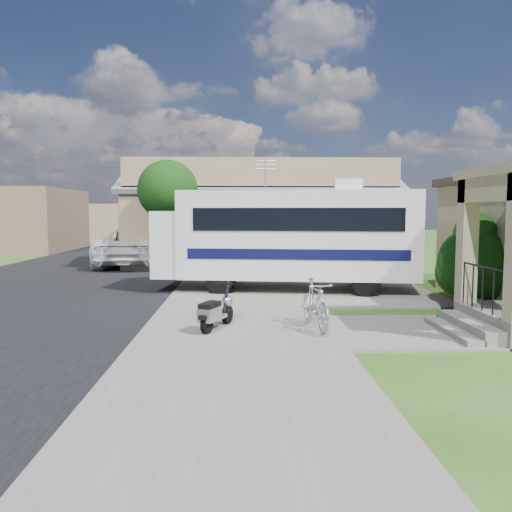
{
  "coord_description": "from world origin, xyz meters",
  "views": [
    {
      "loc": [
        -0.95,
        -11.09,
        2.49
      ],
      "look_at": [
        -0.5,
        2.5,
        1.3
      ],
      "focal_mm": 35.0,
      "sensor_mm": 36.0,
      "label": 1
    }
  ],
  "objects_px": {
    "shrub": "(475,259)",
    "van": "(156,238)",
    "scooter": "(215,312)",
    "bicycle": "(315,307)",
    "motorhome": "(288,235)",
    "pickup_truck": "(135,247)",
    "garden_hose": "(446,320)"
  },
  "relations": [
    {
      "from": "bicycle",
      "to": "garden_hose",
      "type": "height_order",
      "value": "bicycle"
    },
    {
      "from": "motorhome",
      "to": "scooter",
      "type": "height_order",
      "value": "motorhome"
    },
    {
      "from": "shrub",
      "to": "van",
      "type": "xyz_separation_m",
      "value": [
        -11.42,
        18.66,
        -0.39
      ]
    },
    {
      "from": "garden_hose",
      "to": "bicycle",
      "type": "bearing_deg",
      "value": -169.21
    },
    {
      "from": "motorhome",
      "to": "pickup_truck",
      "type": "bearing_deg",
      "value": 137.38
    },
    {
      "from": "shrub",
      "to": "scooter",
      "type": "bearing_deg",
      "value": -159.45
    },
    {
      "from": "shrub",
      "to": "van",
      "type": "height_order",
      "value": "shrub"
    },
    {
      "from": "shrub",
      "to": "garden_hose",
      "type": "relative_size",
      "value": 5.62
    },
    {
      "from": "van",
      "to": "garden_hose",
      "type": "bearing_deg",
      "value": -59.67
    },
    {
      "from": "scooter",
      "to": "pickup_truck",
      "type": "xyz_separation_m",
      "value": [
        -4.42,
        13.35,
        0.45
      ]
    },
    {
      "from": "motorhome",
      "to": "garden_hose",
      "type": "distance_m",
      "value": 6.05
    },
    {
      "from": "motorhome",
      "to": "shrub",
      "type": "xyz_separation_m",
      "value": [
        4.62,
        -3.02,
        -0.5
      ]
    },
    {
      "from": "motorhome",
      "to": "shrub",
      "type": "height_order",
      "value": "motorhome"
    },
    {
      "from": "scooter",
      "to": "garden_hose",
      "type": "height_order",
      "value": "scooter"
    },
    {
      "from": "bicycle",
      "to": "van",
      "type": "height_order",
      "value": "van"
    },
    {
      "from": "motorhome",
      "to": "pickup_truck",
      "type": "xyz_separation_m",
      "value": [
        -6.47,
        7.83,
        -0.9
      ]
    },
    {
      "from": "shrub",
      "to": "scooter",
      "type": "distance_m",
      "value": 7.16
    },
    {
      "from": "scooter",
      "to": "pickup_truck",
      "type": "height_order",
      "value": "pickup_truck"
    },
    {
      "from": "shrub",
      "to": "garden_hose",
      "type": "height_order",
      "value": "shrub"
    },
    {
      "from": "scooter",
      "to": "bicycle",
      "type": "xyz_separation_m",
      "value": [
        2.09,
        0.0,
        0.09
      ]
    },
    {
      "from": "bicycle",
      "to": "shrub",
      "type": "bearing_deg",
      "value": 19.94
    },
    {
      "from": "shrub",
      "to": "garden_hose",
      "type": "distance_m",
      "value": 2.72
    },
    {
      "from": "pickup_truck",
      "to": "garden_hose",
      "type": "xyz_separation_m",
      "value": [
        9.55,
        -12.77,
        -0.78
      ]
    },
    {
      "from": "motorhome",
      "to": "pickup_truck",
      "type": "relative_size",
      "value": 1.32
    },
    {
      "from": "bicycle",
      "to": "van",
      "type": "distance_m",
      "value": 22.24
    },
    {
      "from": "shrub",
      "to": "van",
      "type": "relative_size",
      "value": 0.41
    },
    {
      "from": "scooter",
      "to": "van",
      "type": "relative_size",
      "value": 0.22
    },
    {
      "from": "scooter",
      "to": "bicycle",
      "type": "distance_m",
      "value": 2.09
    },
    {
      "from": "pickup_truck",
      "to": "van",
      "type": "relative_size",
      "value": 1.03
    },
    {
      "from": "van",
      "to": "bicycle",
      "type": "bearing_deg",
      "value": -67.4
    },
    {
      "from": "motorhome",
      "to": "van",
      "type": "distance_m",
      "value": 17.09
    },
    {
      "from": "motorhome",
      "to": "bicycle",
      "type": "distance_m",
      "value": 5.66
    }
  ]
}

